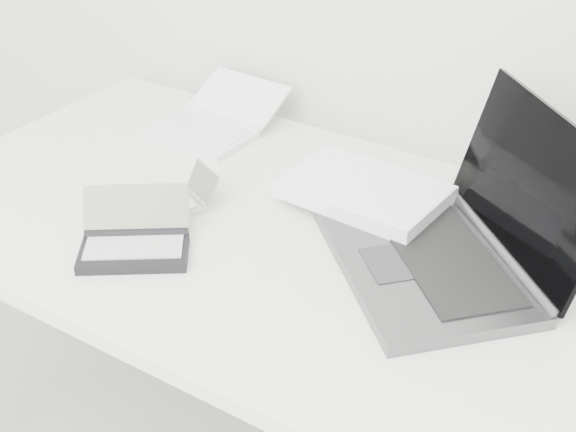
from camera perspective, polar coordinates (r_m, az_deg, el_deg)
The scene contains 5 objects.
desk at distance 1.46m, azimuth 1.85°, elevation -3.20°, with size 1.60×0.80×0.73m.
laptop_large at distance 1.41m, azimuth 9.59°, elevation -0.53°, with size 0.62×0.52×0.26m.
netbook_open_white at distance 1.82m, azimuth -5.40°, elevation 6.55°, with size 0.23×0.28×0.08m.
pda_silver at distance 1.54m, azimuth -7.15°, elevation 1.26°, with size 0.12×0.13×0.07m.
palmtop_charcoal at distance 1.41m, azimuth -10.85°, elevation -1.80°, with size 0.24×0.23×0.09m.
Camera 1 is at (0.61, 0.52, 1.52)m, focal length 50.00 mm.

